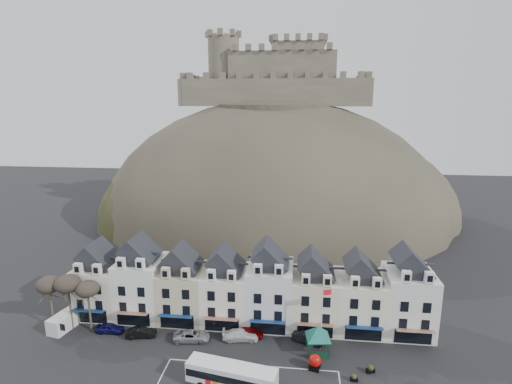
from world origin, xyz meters
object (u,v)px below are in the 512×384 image
(bus_shelter, at_px, (318,332))
(car_white, at_px, (240,335))
(white_van, at_px, (65,321))
(car_black, at_px, (141,333))
(car_silver, at_px, (192,336))
(flagpole, at_px, (323,314))
(car_charcoal, at_px, (308,338))
(car_maroon, at_px, (249,333))
(red_buoy, at_px, (315,362))
(bus, at_px, (232,376))
(car_navy, at_px, (110,328))

(bus_shelter, distance_m, car_white, 11.28)
(white_van, height_order, car_black, white_van)
(car_silver, bearing_deg, car_black, 83.07)
(flagpole, xyz_separation_m, car_white, (-11.44, 0.75, -4.43))
(flagpole, bearing_deg, car_charcoal, 147.53)
(car_black, bearing_deg, car_white, -98.07)
(car_white, height_order, car_maroon, car_white)
(car_white, xyz_separation_m, car_charcoal, (9.65, 0.39, 0.01))
(car_black, relative_size, car_maroon, 1.06)
(red_buoy, distance_m, car_black, 25.17)
(red_buoy, relative_size, car_maroon, 0.49)
(car_black, bearing_deg, bus, -133.01)
(bus, distance_m, car_charcoal, 13.85)
(car_silver, relative_size, car_white, 1.00)
(car_white, bearing_deg, red_buoy, -124.41)
(white_van, bearing_deg, car_charcoal, 12.52)
(flagpole, distance_m, car_black, 26.22)
(bus, distance_m, flagpole, 14.72)
(white_van, height_order, car_charcoal, white_van)
(bus, bearing_deg, white_van, 170.80)
(car_charcoal, bearing_deg, bus, 156.59)
(white_van, height_order, car_maroon, white_van)
(red_buoy, xyz_separation_m, white_van, (-37.08, 5.20, 0.17))
(car_charcoal, bearing_deg, car_silver, 112.91)
(red_buoy, distance_m, flagpole, 6.21)
(red_buoy, relative_size, car_black, 0.46)
(white_van, distance_m, car_black, 12.32)
(bus_shelter, height_order, car_black, bus_shelter)
(flagpole, height_order, car_charcoal, flagpole)
(bus_shelter, relative_size, car_black, 1.46)
(car_black, distance_m, car_white, 14.43)
(car_navy, relative_size, car_maroon, 1.02)
(car_navy, bearing_deg, flagpole, -92.41)
(white_van, distance_m, car_charcoal, 36.33)
(white_van, height_order, car_silver, white_van)
(bus, relative_size, car_charcoal, 2.45)
(bus_shelter, distance_m, car_charcoal, 3.51)
(bus, relative_size, car_navy, 2.71)
(car_black, bearing_deg, car_charcoal, -98.70)
(car_white, bearing_deg, white_van, 82.40)
(bus, relative_size, flagpole, 1.24)
(red_buoy, distance_m, car_navy, 30.28)
(bus, height_order, flagpole, flagpole)
(bus_shelter, height_order, car_charcoal, bus_shelter)
(red_buoy, xyz_separation_m, car_maroon, (-9.20, 6.07, -0.33))
(bus, distance_m, bus_shelter, 13.23)
(flagpole, xyz_separation_m, car_charcoal, (-1.79, 1.14, -4.42))
(white_van, distance_m, car_maroon, 27.90)
(car_black, distance_m, car_charcoal, 24.09)
(car_black, bearing_deg, bus_shelter, -103.99)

